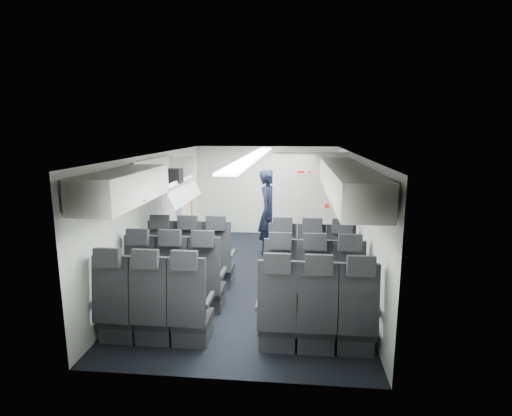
% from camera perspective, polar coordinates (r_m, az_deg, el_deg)
% --- Properties ---
extents(cabin_shell, '(3.41, 6.01, 2.16)m').
position_cam_1_polar(cabin_shell, '(6.86, -0.33, -0.86)').
color(cabin_shell, black).
rests_on(cabin_shell, ground).
extents(seat_row_front, '(3.33, 0.56, 1.24)m').
position_cam_1_polar(seat_row_front, '(6.54, -0.81, -8.02)').
color(seat_row_front, black).
rests_on(seat_row_front, cabin_shell).
extents(seat_row_mid, '(3.33, 0.56, 1.24)m').
position_cam_1_polar(seat_row_mid, '(5.71, -1.83, -10.98)').
color(seat_row_mid, black).
rests_on(seat_row_mid, cabin_shell).
extents(seat_row_rear, '(3.33, 0.56, 1.24)m').
position_cam_1_polar(seat_row_rear, '(4.90, -3.24, -14.94)').
color(seat_row_rear, black).
rests_on(seat_row_rear, cabin_shell).
extents(overhead_bin_left_rear, '(0.53, 1.80, 0.40)m').
position_cam_1_polar(overhead_bin_left_rear, '(5.17, -18.38, 2.86)').
color(overhead_bin_left_rear, white).
rests_on(overhead_bin_left_rear, cabin_shell).
extents(overhead_bin_left_front_open, '(0.64, 1.70, 0.72)m').
position_cam_1_polar(overhead_bin_left_front_open, '(6.82, -12.73, 4.01)').
color(overhead_bin_left_front_open, '#9E9E93').
rests_on(overhead_bin_left_front_open, cabin_shell).
extents(overhead_bin_right_rear, '(0.53, 1.80, 0.40)m').
position_cam_1_polar(overhead_bin_right_rear, '(4.78, 14.05, 2.45)').
color(overhead_bin_right_rear, white).
rests_on(overhead_bin_right_rear, cabin_shell).
extents(overhead_bin_right_front, '(0.53, 1.70, 0.40)m').
position_cam_1_polar(overhead_bin_right_front, '(6.50, 11.85, 4.80)').
color(overhead_bin_right_front, white).
rests_on(overhead_bin_right_front, cabin_shell).
extents(bulkhead_partition, '(1.40, 0.15, 2.13)m').
position_cam_1_polar(bulkhead_partition, '(7.62, 7.65, -0.10)').
color(bulkhead_partition, silver).
rests_on(bulkhead_partition, cabin_shell).
extents(galley_unit, '(0.85, 0.52, 1.90)m').
position_cam_1_polar(galley_unit, '(9.53, 7.06, 1.41)').
color(galley_unit, '#939399').
rests_on(galley_unit, cabin_shell).
extents(boarding_door, '(0.12, 1.27, 1.86)m').
position_cam_1_polar(boarding_door, '(8.70, -10.05, 0.42)').
color(boarding_door, silver).
rests_on(boarding_door, cabin_shell).
extents(flight_attendant, '(0.60, 0.74, 1.76)m').
position_cam_1_polar(flight_attendant, '(8.23, 1.91, -0.54)').
color(flight_attendant, black).
rests_on(flight_attendant, ground).
extents(carry_on_bag, '(0.40, 0.28, 0.24)m').
position_cam_1_polar(carry_on_bag, '(6.79, -12.24, 4.47)').
color(carry_on_bag, black).
rests_on(carry_on_bag, overhead_bin_left_front_open).
extents(papers, '(0.19, 0.12, 0.15)m').
position_cam_1_polar(papers, '(8.14, 3.23, 0.80)').
color(papers, white).
rests_on(papers, flight_attendant).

